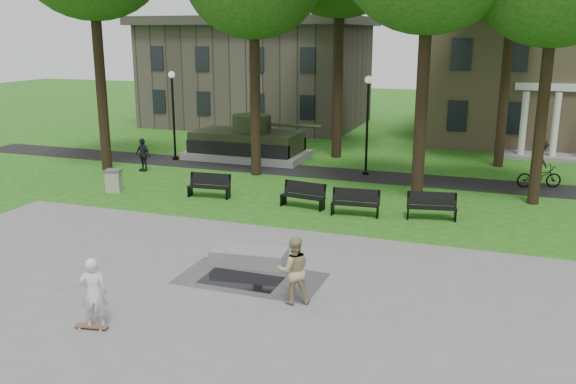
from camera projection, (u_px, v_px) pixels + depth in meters
name	position (u px, v px, depth m)	size (l,w,h in m)	color
ground	(259.00, 259.00, 18.53)	(120.00, 120.00, 0.00)	#265113
plaza	(176.00, 331.00, 13.98)	(22.00, 16.00, 0.02)	gray
footpath	(354.00, 175.00, 29.45)	(44.00, 2.60, 0.01)	black
building_right	(567.00, 72.00, 37.81)	(17.00, 12.00, 8.60)	#9E8460
building_left	(258.00, 76.00, 45.36)	(15.00, 10.00, 7.20)	#4C443D
lamp_left	(173.00, 108.00, 32.31)	(0.36, 0.36, 4.73)	black
lamp_mid	(367.00, 117.00, 28.86)	(0.36, 0.36, 4.73)	black
tank_monument	(248.00, 143.00, 33.18)	(7.45, 3.40, 2.40)	gray
puddle	(241.00, 280.00, 16.86)	(2.20, 1.20, 0.00)	black
concrete_block	(249.00, 256.00, 18.02)	(2.20, 1.00, 0.45)	gray
skateboard	(92.00, 327.00, 14.08)	(0.78, 0.20, 0.07)	brown
skateboarder	(94.00, 293.00, 13.95)	(0.62, 0.41, 1.71)	silver
friend_watching	(294.00, 270.00, 15.24)	(0.86, 0.67, 1.76)	tan
pedestrian_walker	(143.00, 155.00, 30.14)	(0.97, 0.40, 1.65)	black
cyclist	(540.00, 168.00, 26.87)	(2.06, 1.27, 2.15)	black
park_bench_0	(210.00, 185.00, 25.38)	(1.83, 0.68, 1.00)	black
park_bench_1	(303.00, 194.00, 23.88)	(1.85, 0.78, 1.00)	black
park_bench_2	(356.00, 202.00, 22.84)	(1.83, 0.69, 1.00)	black
park_bench_3	(432.00, 205.00, 22.36)	(1.85, 0.83, 1.00)	black
trash_bin	(114.00, 180.00, 26.32)	(0.84, 0.84, 0.96)	#A89E8B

